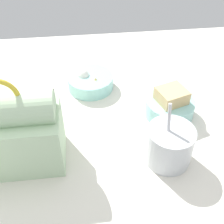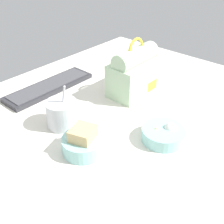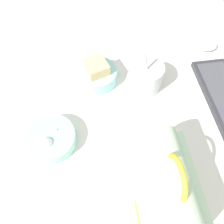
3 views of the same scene
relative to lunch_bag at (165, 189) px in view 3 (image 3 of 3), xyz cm
name	(u,v)px [view 3 (image 3 of 3)]	position (x,y,z in cm)	size (l,w,h in cm)	color
desk_surface	(121,130)	(-19.93, -6.05, -9.80)	(140.00, 110.00, 2.00)	silver
lunch_bag	(165,189)	(0.00, 0.00, 0.00)	(21.78, 12.56, 22.83)	#B7D6AD
soup_cup	(145,76)	(-34.30, 3.98, -3.96)	(10.45, 10.45, 15.43)	silver
bento_bowl_sandwich	(97,74)	(-38.83, -10.94, -5.69)	(13.01, 13.01, 8.36)	#93D1CC
bento_bowl_snacks	(51,139)	(-18.49, -25.82, -6.59)	(13.71, 13.71, 5.79)	#93D1CC
computer_mouse	(207,45)	(-48.18, 30.72, -7.22)	(5.82, 7.23, 3.17)	silver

